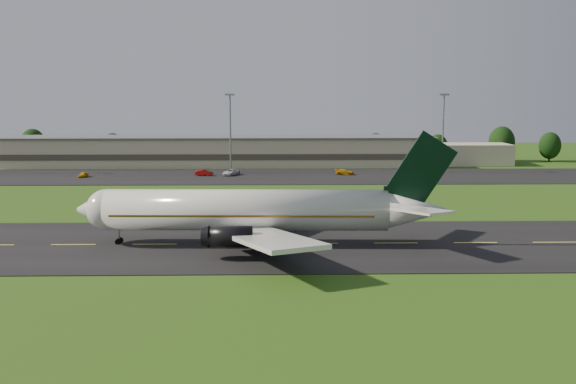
{
  "coord_description": "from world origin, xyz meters",
  "views": [
    {
      "loc": [
        16.39,
        -85.47,
        20.43
      ],
      "look_at": [
        18.35,
        8.0,
        6.0
      ],
      "focal_mm": 40.0,
      "sensor_mm": 36.0,
      "label": 1
    }
  ],
  "objects_px": {
    "terminal": "(239,152)",
    "service_vehicle_d": "(345,172)",
    "service_vehicle_b": "(204,173)",
    "airliner": "(253,211)",
    "service_vehicle_a": "(83,175)",
    "light_mast_east": "(443,123)",
    "service_vehicle_c": "(231,172)",
    "light_mast_centre": "(230,124)"
  },
  "relations": [
    {
      "from": "airliner",
      "to": "light_mast_centre",
      "type": "relative_size",
      "value": 2.52
    },
    {
      "from": "light_mast_centre",
      "to": "light_mast_east",
      "type": "xyz_separation_m",
      "value": [
        55.0,
        0.0,
        0.0
      ]
    },
    {
      "from": "service_vehicle_a",
      "to": "service_vehicle_d",
      "type": "relative_size",
      "value": 0.77
    },
    {
      "from": "airliner",
      "to": "terminal",
      "type": "bearing_deg",
      "value": 95.99
    },
    {
      "from": "light_mast_centre",
      "to": "airliner",
      "type": "bearing_deg",
      "value": -83.99
    },
    {
      "from": "terminal",
      "to": "light_mast_east",
      "type": "bearing_deg",
      "value": -16.8
    },
    {
      "from": "service_vehicle_b",
      "to": "service_vehicle_d",
      "type": "distance_m",
      "value": 35.31
    },
    {
      "from": "service_vehicle_c",
      "to": "service_vehicle_d",
      "type": "xyz_separation_m",
      "value": [
        28.61,
        0.59,
        -0.07
      ]
    },
    {
      "from": "light_mast_east",
      "to": "service_vehicle_a",
      "type": "height_order",
      "value": "light_mast_east"
    },
    {
      "from": "light_mast_centre",
      "to": "service_vehicle_b",
      "type": "xyz_separation_m",
      "value": [
        -6.24,
        -6.65,
        -11.9
      ]
    },
    {
      "from": "service_vehicle_a",
      "to": "service_vehicle_b",
      "type": "bearing_deg",
      "value": 12.44
    },
    {
      "from": "airliner",
      "to": "service_vehicle_a",
      "type": "distance_m",
      "value": 83.74
    },
    {
      "from": "terminal",
      "to": "service_vehicle_d",
      "type": "relative_size",
      "value": 30.43
    },
    {
      "from": "terminal",
      "to": "light_mast_centre",
      "type": "distance_m",
      "value": 18.45
    },
    {
      "from": "airliner",
      "to": "terminal",
      "type": "distance_m",
      "value": 96.47
    },
    {
      "from": "airliner",
      "to": "service_vehicle_b",
      "type": "xyz_separation_m",
      "value": [
        -14.66,
        73.38,
        -3.83
      ]
    },
    {
      "from": "light_mast_centre",
      "to": "light_mast_east",
      "type": "distance_m",
      "value": 55.0
    },
    {
      "from": "light_mast_east",
      "to": "service_vehicle_a",
      "type": "relative_size",
      "value": 5.55
    },
    {
      "from": "terminal",
      "to": "light_mast_centre",
      "type": "relative_size",
      "value": 7.13
    },
    {
      "from": "airliner",
      "to": "service_vehicle_d",
      "type": "relative_size",
      "value": 10.76
    },
    {
      "from": "airliner",
      "to": "service_vehicle_b",
      "type": "bearing_deg",
      "value": 103.12
    },
    {
      "from": "service_vehicle_b",
      "to": "service_vehicle_d",
      "type": "bearing_deg",
      "value": -78.85
    },
    {
      "from": "light_mast_east",
      "to": "service_vehicle_c",
      "type": "bearing_deg",
      "value": -173.82
    },
    {
      "from": "airliner",
      "to": "light_mast_centre",
      "type": "height_order",
      "value": "light_mast_centre"
    },
    {
      "from": "airliner",
      "to": "light_mast_east",
      "type": "relative_size",
      "value": 2.52
    },
    {
      "from": "service_vehicle_d",
      "to": "airliner",
      "type": "bearing_deg",
      "value": 176.2
    },
    {
      "from": "airliner",
      "to": "terminal",
      "type": "relative_size",
      "value": 0.35
    },
    {
      "from": "terminal",
      "to": "service_vehicle_d",
      "type": "distance_m",
      "value": 35.17
    },
    {
      "from": "light_mast_east",
      "to": "service_vehicle_a",
      "type": "xyz_separation_m",
      "value": [
        -90.51,
        -8.85,
        -12.01
      ]
    },
    {
      "from": "light_mast_east",
      "to": "service_vehicle_c",
      "type": "relative_size",
      "value": 3.74
    },
    {
      "from": "service_vehicle_a",
      "to": "service_vehicle_d",
      "type": "xyz_separation_m",
      "value": [
        64.55,
        3.53,
        0.07
      ]
    },
    {
      "from": "service_vehicle_d",
      "to": "terminal",
      "type": "bearing_deg",
      "value": 63.75
    },
    {
      "from": "light_mast_east",
      "to": "service_vehicle_d",
      "type": "relative_size",
      "value": 4.27
    },
    {
      "from": "light_mast_east",
      "to": "service_vehicle_b",
      "type": "xyz_separation_m",
      "value": [
        -61.24,
        -6.65,
        -11.9
      ]
    },
    {
      "from": "service_vehicle_a",
      "to": "service_vehicle_b",
      "type": "height_order",
      "value": "service_vehicle_b"
    },
    {
      "from": "service_vehicle_b",
      "to": "terminal",
      "type": "bearing_deg",
      "value": -9.51
    },
    {
      "from": "service_vehicle_a",
      "to": "service_vehicle_b",
      "type": "distance_m",
      "value": 29.35
    },
    {
      "from": "terminal",
      "to": "service_vehicle_c",
      "type": "distance_m",
      "value": 22.34
    },
    {
      "from": "terminal",
      "to": "service_vehicle_b",
      "type": "height_order",
      "value": "terminal"
    },
    {
      "from": "service_vehicle_c",
      "to": "service_vehicle_d",
      "type": "distance_m",
      "value": 28.62
    },
    {
      "from": "terminal",
      "to": "service_vehicle_a",
      "type": "height_order",
      "value": "terminal"
    },
    {
      "from": "terminal",
      "to": "service_vehicle_a",
      "type": "distance_m",
      "value": 44.71
    }
  ]
}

